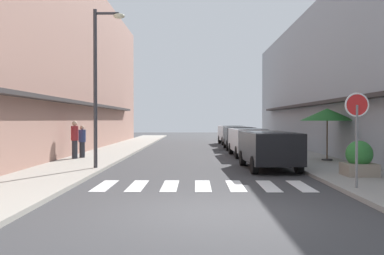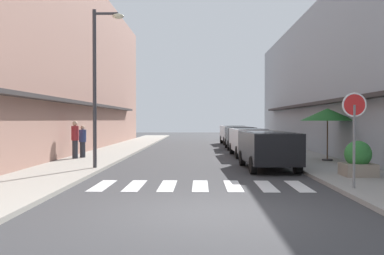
# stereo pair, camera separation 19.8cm
# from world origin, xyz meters

# --- Properties ---
(ground_plane) EXTENTS (85.15, 85.15, 0.00)m
(ground_plane) POSITION_xyz_m (0.00, 15.48, 0.00)
(ground_plane) COLOR #38383A
(sidewalk_left) EXTENTS (2.80, 54.19, 0.12)m
(sidewalk_left) POSITION_xyz_m (-5.06, 15.48, 0.06)
(sidewalk_left) COLOR #9E998E
(sidewalk_left) RESTS_ON ground_plane
(sidewalk_right) EXTENTS (2.80, 54.19, 0.12)m
(sidewalk_right) POSITION_xyz_m (5.06, 15.48, 0.06)
(sidewalk_right) COLOR gray
(sidewalk_right) RESTS_ON ground_plane
(building_row_left) EXTENTS (5.50, 36.83, 10.38)m
(building_row_left) POSITION_xyz_m (-8.96, 16.42, 5.19)
(building_row_left) COLOR #A87A6B
(building_row_left) RESTS_ON ground_plane
(building_row_right) EXTENTS (5.50, 36.83, 8.55)m
(building_row_right) POSITION_xyz_m (8.96, 16.42, 4.27)
(building_row_right) COLOR #939EA8
(building_row_right) RESTS_ON ground_plane
(crosswalk) EXTENTS (6.15, 2.20, 0.01)m
(crosswalk) POSITION_xyz_m (-0.00, 3.69, 0.01)
(crosswalk) COLOR silver
(crosswalk) RESTS_ON ground_plane
(parked_car_near) EXTENTS (1.95, 4.37, 1.47)m
(parked_car_near) POSITION_xyz_m (2.61, 7.90, 0.92)
(parked_car_near) COLOR black
(parked_car_near) RESTS_ON ground_plane
(parked_car_mid) EXTENTS (1.92, 4.53, 1.47)m
(parked_car_mid) POSITION_xyz_m (2.61, 13.96, 0.92)
(parked_car_mid) COLOR silver
(parked_car_mid) RESTS_ON ground_plane
(parked_car_far) EXTENTS (1.81, 3.99, 1.47)m
(parked_car_far) POSITION_xyz_m (2.61, 19.57, 0.92)
(parked_car_far) COLOR black
(parked_car_far) RESTS_ON ground_plane
(parked_car_distant) EXTENTS (1.96, 4.00, 1.47)m
(parked_car_distant) POSITION_xyz_m (2.61, 25.44, 0.92)
(parked_car_distant) COLOR silver
(parked_car_distant) RESTS_ON ground_plane
(round_street_sign) EXTENTS (0.65, 0.07, 2.52)m
(round_street_sign) POSITION_xyz_m (4.06, 2.66, 2.05)
(round_street_sign) COLOR slate
(round_street_sign) RESTS_ON sidewalk_right
(street_lamp) EXTENTS (1.19, 0.28, 5.95)m
(street_lamp) POSITION_xyz_m (-3.81, 7.43, 3.71)
(street_lamp) COLOR #38383D
(street_lamp) RESTS_ON sidewalk_left
(cafe_umbrella) EXTENTS (2.40, 2.40, 2.32)m
(cafe_umbrella) POSITION_xyz_m (5.65, 10.52, 2.15)
(cafe_umbrella) COLOR #262626
(cafe_umbrella) RESTS_ON sidewalk_right
(planter_corner) EXTENTS (0.99, 0.99, 1.13)m
(planter_corner) POSITION_xyz_m (5.08, 5.19, 0.63)
(planter_corner) COLOR gray
(planter_corner) RESTS_ON sidewalk_right
(pedestrian_walking_near) EXTENTS (0.34, 0.34, 1.54)m
(pedestrian_walking_near) POSITION_xyz_m (-5.65, 11.87, 0.92)
(pedestrian_walking_near) COLOR #282B33
(pedestrian_walking_near) RESTS_ON sidewalk_left
(pedestrian_walking_far) EXTENTS (0.34, 0.34, 1.75)m
(pedestrian_walking_far) POSITION_xyz_m (-5.85, 11.31, 1.05)
(pedestrian_walking_far) COLOR #282B33
(pedestrian_walking_far) RESTS_ON sidewalk_left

